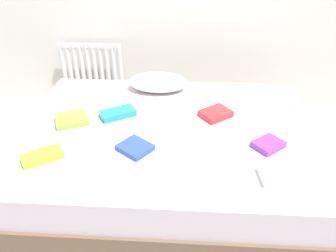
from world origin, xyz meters
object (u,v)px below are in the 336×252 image
(bed, at_px, (168,157))
(pillow, at_px, (158,82))
(textbook_teal, at_px, (118,113))
(textbook_white, at_px, (277,176))
(textbook_yellow, at_px, (42,156))
(textbook_red, at_px, (216,114))
(radiator, at_px, (92,71))
(textbook_purple, at_px, (268,145))
(textbook_lime, at_px, (72,119))
(textbook_blue, at_px, (135,148))

(bed, relative_size, pillow, 4.28)
(pillow, xyz_separation_m, textbook_teal, (-0.25, -0.44, -0.04))
(textbook_white, xyz_separation_m, textbook_yellow, (-1.33, 0.10, -0.00))
(pillow, height_order, textbook_white, pillow)
(textbook_yellow, height_order, textbook_red, textbook_red)
(textbook_red, bearing_deg, radiator, 101.31)
(radiator, height_order, textbook_purple, radiator)
(textbook_white, xyz_separation_m, textbook_lime, (-1.28, 0.51, 0.00))
(pillow, height_order, textbook_teal, pillow)
(textbook_lime, height_order, textbook_yellow, textbook_lime)
(pillow, distance_m, textbook_white, 1.27)
(radiator, bearing_deg, textbook_purple, -43.30)
(textbook_yellow, relative_size, textbook_blue, 1.25)
(textbook_yellow, distance_m, textbook_red, 1.17)
(textbook_white, xyz_separation_m, textbook_teal, (-0.98, 0.60, 0.00))
(radiator, distance_m, textbook_blue, 1.61)
(radiator, bearing_deg, textbook_teal, -65.86)
(textbook_white, relative_size, textbook_blue, 0.99)
(radiator, height_order, pillow, radiator)
(textbook_lime, distance_m, textbook_yellow, 0.41)
(textbook_yellow, bearing_deg, textbook_teal, 21.58)
(textbook_yellow, xyz_separation_m, textbook_teal, (0.35, 0.51, 0.00))
(textbook_teal, bearing_deg, pillow, 29.74)
(textbook_purple, bearing_deg, textbook_lime, 131.04)
(textbook_lime, relative_size, textbook_yellow, 0.93)
(textbook_purple, height_order, textbook_blue, textbook_purple)
(textbook_red, relative_size, textbook_teal, 0.84)
(radiator, xyz_separation_m, textbook_white, (1.46, -1.68, 0.14))
(bed, bearing_deg, radiator, 125.00)
(textbook_yellow, bearing_deg, pillow, 23.74)
(bed, xyz_separation_m, textbook_blue, (-0.18, -0.26, 0.27))
(pillow, relative_size, textbook_lime, 2.19)
(textbook_blue, height_order, textbook_teal, textbook_teal)
(textbook_teal, bearing_deg, textbook_red, -27.40)
(textbook_blue, bearing_deg, radiator, 151.40)
(bed, bearing_deg, textbook_blue, -124.51)
(textbook_white, bearing_deg, textbook_teal, 142.41)
(pillow, xyz_separation_m, textbook_lime, (-0.55, -0.53, -0.05))
(pillow, distance_m, textbook_yellow, 1.12)
(textbook_red, bearing_deg, textbook_purple, -86.75)
(pillow, xyz_separation_m, textbook_blue, (-0.07, -0.83, -0.05))
(bed, relative_size, textbook_purple, 11.38)
(textbook_blue, relative_size, textbook_teal, 0.76)
(textbook_purple, xyz_separation_m, textbook_blue, (-0.81, -0.08, -0.00))
(bed, bearing_deg, textbook_teal, 160.49)
(textbook_white, height_order, textbook_teal, textbook_teal)
(radiator, xyz_separation_m, pillow, (0.73, -0.64, 0.19))
(bed, height_order, radiator, radiator)
(radiator, height_order, textbook_red, radiator)
(textbook_lime, xyz_separation_m, textbook_blue, (0.48, -0.29, -0.00))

